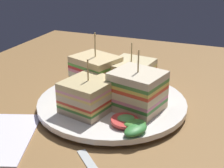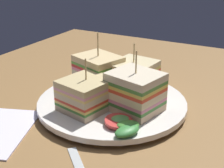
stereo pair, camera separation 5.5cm
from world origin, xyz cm
name	(u,v)px [view 1 (the left image)]	position (x,y,z in cm)	size (l,w,h in cm)	color
ground_plane	(112,113)	(0.00, 0.00, -0.90)	(93.99, 80.78, 1.80)	olive
plate	(112,103)	(0.00, 0.00, 1.00)	(25.74, 25.74, 1.64)	white
sandwich_wedge_0	(89,95)	(-4.71, 2.09, 4.19)	(9.15, 8.47, 8.62)	#D8BA8E
sandwich_wedge_1	(137,91)	(-1.45, -4.94, 4.82)	(8.45, 9.21, 10.02)	beige
sandwich_wedge_2	(131,77)	(4.87, -1.72, 4.49)	(8.63, 7.84, 9.15)	beige
sandwich_wedge_3	(96,74)	(2.82, 4.32, 4.89)	(8.60, 9.50, 10.86)	beige
chip_pile	(100,97)	(-1.93, 1.35, 2.85)	(6.58, 7.76, 3.28)	#E2D571
salad_garnish	(131,124)	(-7.66, -6.10, 2.28)	(6.73, 6.38, 1.44)	#3D8B3E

